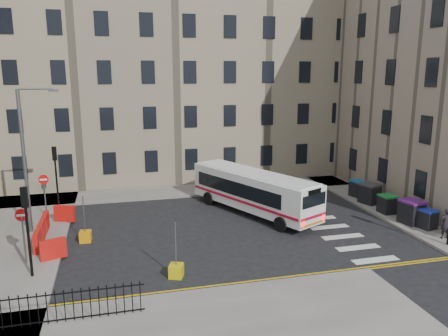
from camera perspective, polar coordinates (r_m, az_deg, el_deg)
name	(u,v)px	position (r m, az deg, el deg)	size (l,w,h in m)	color
ground	(259,226)	(26.46, 4.58, -7.56)	(120.00, 120.00, 0.00)	black
pavement_north	(147,193)	(33.39, -10.08, -3.29)	(36.00, 3.20, 0.15)	slate
pavement_east	(358,196)	(33.62, 17.04, -3.56)	(2.40, 26.00, 0.15)	slate
pavement_west	(9,240)	(26.74, -26.30, -8.48)	(6.00, 22.00, 0.15)	slate
terrace_north	(125,77)	(39.01, -12.86, 11.57)	(38.30, 10.80, 17.20)	gray
traffic_light_nw	(56,167)	(30.87, -21.15, 0.09)	(0.28, 0.22, 4.10)	black
traffic_light_sw	(27,218)	(20.81, -24.39, -5.96)	(0.28, 0.22, 4.10)	black
streetlamp	(24,159)	(26.38, -24.64, 1.04)	(0.50, 0.22, 8.14)	#595B5E
no_entry_north	(44,187)	(29.18, -22.44, -2.31)	(0.60, 0.08, 3.00)	#595B5E
no_entry_south	(22,225)	(22.55, -24.83, -6.74)	(0.60, 0.08, 3.00)	#595B5E
roadworks_barriers	(49,230)	(25.69, -21.91, -7.54)	(1.66, 6.26, 1.00)	red
iron_railings	(34,310)	(17.68, -23.62, -16.67)	(7.80, 0.04, 1.20)	black
bus	(253,190)	(28.31, 3.85, -2.90)	(6.24, 9.84, 2.68)	white
wheelie_bin_a	(427,219)	(28.05, 24.97, -6.01)	(1.08, 1.18, 1.12)	black
wheelie_bin_b	(412,212)	(28.48, 23.30, -5.27)	(1.31, 1.45, 1.42)	black
wheelie_bin_c	(387,204)	(30.01, 20.55, -4.41)	(0.97, 1.10, 1.17)	black
wheelie_bin_d	(370,193)	(31.73, 18.49, -3.16)	(1.43, 1.53, 1.38)	black
wheelie_bin_e	(358,188)	(33.20, 17.10, -2.57)	(1.15, 1.25, 1.17)	black
pedestrian	(446,224)	(26.72, 26.96, -6.48)	(0.61, 0.40, 1.68)	black
bollard_yellow	(86,236)	(25.13, -17.63, -8.52)	(0.60, 0.60, 0.60)	orange
bollard_chevron	(176,271)	(20.26, -6.25, -13.20)	(0.60, 0.60, 0.60)	#C7B50B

